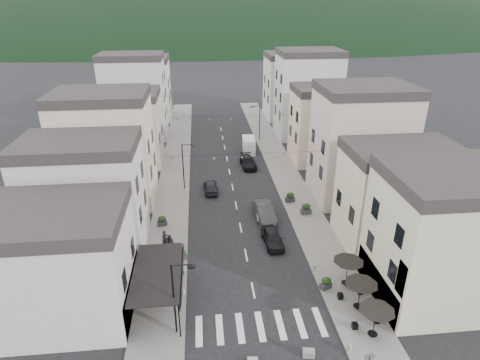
# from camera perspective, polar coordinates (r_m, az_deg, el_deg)

# --- Properties ---
(ground) EXTENTS (700.00, 700.00, 0.00)m
(ground) POSITION_cam_1_polar(r_m,az_deg,el_deg) (30.13, 3.50, -22.70)
(ground) COLOR black
(ground) RESTS_ON ground
(sidewalk_left) EXTENTS (4.00, 76.00, 0.12)m
(sidewalk_left) POSITION_cam_1_polar(r_m,az_deg,el_deg) (56.72, -9.17, 1.33)
(sidewalk_left) COLOR slate
(sidewalk_left) RESTS_ON ground
(sidewalk_right) EXTENTS (4.00, 76.00, 0.12)m
(sidewalk_right) POSITION_cam_1_polar(r_m,az_deg,el_deg) (57.71, 5.86, 1.94)
(sidewalk_right) COLOR slate
(sidewalk_right) RESTS_ON ground
(hill_backdrop) EXTENTS (640.00, 360.00, 70.00)m
(hill_backdrop) POSITION_cam_1_polar(r_m,az_deg,el_deg) (320.92, -5.53, 20.46)
(hill_backdrop) COLOR black
(hill_backdrop) RESTS_ON ground
(boutique_building) EXTENTS (12.00, 8.00, 8.00)m
(boutique_building) POSITION_cam_1_polar(r_m,az_deg,el_deg) (33.11, -26.01, -11.46)
(boutique_building) COLOR #B6B0A7
(boutique_building) RESTS_ON ground
(bistro_building) EXTENTS (10.00, 8.00, 10.00)m
(bistro_building) POSITION_cam_1_polar(r_m,az_deg,el_deg) (34.77, 27.15, -7.95)
(bistro_building) COLOR beige
(bistro_building) RESTS_ON ground
(boutique_awning) EXTENTS (3.77, 7.50, 3.28)m
(boutique_awning) POSITION_cam_1_polar(r_m,az_deg,el_deg) (31.68, -11.24, -12.83)
(boutique_awning) COLOR black
(boutique_awning) RESTS_ON ground
(buildings_row_left) EXTENTS (10.20, 54.16, 14.00)m
(buildings_row_left) POSITION_cam_1_polar(r_m,az_deg,el_deg) (61.00, -15.95, 8.40)
(buildings_row_left) COLOR #B6B0A7
(buildings_row_left) RESTS_ON ground
(buildings_row_right) EXTENTS (10.20, 54.16, 14.50)m
(buildings_row_right) POSITION_cam_1_polar(r_m,az_deg,el_deg) (61.65, 11.74, 9.18)
(buildings_row_right) COLOR beige
(buildings_row_right) RESTS_ON ground
(cafe_terrace) EXTENTS (2.50, 8.10, 2.53)m
(cafe_terrace) POSITION_cam_1_polar(r_m,az_deg,el_deg) (32.36, 16.82, -14.31)
(cafe_terrace) COLOR black
(cafe_terrace) RESTS_ON ground
(streetlamp_left_near) EXTENTS (1.70, 0.56, 6.00)m
(streetlamp_left_near) POSITION_cam_1_polar(r_m,az_deg,el_deg) (28.85, -8.89, -15.44)
(streetlamp_left_near) COLOR black
(streetlamp_left_near) RESTS_ON ground
(streetlamp_left_far) EXTENTS (1.70, 0.56, 6.00)m
(streetlamp_left_far) POSITION_cam_1_polar(r_m,az_deg,el_deg) (49.71, -7.81, 2.56)
(streetlamp_left_far) COLOR black
(streetlamp_left_far) RESTS_ON ground
(streetlamp_right_far) EXTENTS (1.70, 0.56, 6.00)m
(streetlamp_right_far) POSITION_cam_1_polar(r_m,az_deg,el_deg) (67.41, 2.57, 8.66)
(streetlamp_right_far) COLOR black
(streetlamp_right_far) RESTS_ON ground
(bollards) EXTENTS (11.66, 10.26, 0.60)m
(bollards) POSITION_cam_1_polar(r_m,az_deg,el_deg) (33.78, 2.00, -15.41)
(bollards) COLOR gray
(bollards) RESTS_ON ground
(bunting_near) EXTENTS (19.00, 0.28, 0.62)m
(bunting_near) POSITION_cam_1_polar(r_m,az_deg,el_deg) (45.39, -0.70, 3.28)
(bunting_near) COLOR black
(bunting_near) RESTS_ON ground
(bunting_far) EXTENTS (19.00, 0.28, 0.62)m
(bunting_far) POSITION_cam_1_polar(r_m,az_deg,el_deg) (60.53, -2.09, 8.74)
(bunting_far) COLOR black
(bunting_far) RESTS_ON ground
(parked_car_a) EXTENTS (1.97, 4.31, 1.43)m
(parked_car_a) POSITION_cam_1_polar(r_m,az_deg,el_deg) (39.65, 4.67, -8.20)
(parked_car_a) COLOR black
(parked_car_a) RESTS_ON ground
(parked_car_b) EXTENTS (2.11, 5.18, 1.67)m
(parked_car_b) POSITION_cam_1_polar(r_m,az_deg,el_deg) (43.76, 3.54, -4.59)
(parked_car_b) COLOR #2D2E30
(parked_car_b) RESTS_ON ground
(parked_car_c) EXTENTS (2.07, 4.49, 1.25)m
(parked_car_c) POSITION_cam_1_polar(r_m,az_deg,el_deg) (44.49, 3.44, -4.38)
(parked_car_c) COLOR gray
(parked_car_c) RESTS_ON ground
(parked_car_d) EXTENTS (2.23, 4.89, 1.39)m
(parked_car_d) POSITION_cam_1_polar(r_m,az_deg,el_deg) (57.22, 1.16, 2.55)
(parked_car_d) COLOR black
(parked_car_d) RESTS_ON ground
(parked_car_e) EXTENTS (1.83, 4.16, 1.39)m
(parked_car_e) POSITION_cam_1_polar(r_m,az_deg,el_deg) (49.91, -4.18, -0.94)
(parked_car_e) COLOR black
(parked_car_e) RESTS_ON ground
(delivery_van) EXTENTS (2.27, 4.92, 2.29)m
(delivery_van) POSITION_cam_1_polar(r_m,az_deg,el_deg) (62.94, 1.25, 5.05)
(delivery_van) COLOR silver
(delivery_van) RESTS_ON ground
(pedestrian_a) EXTENTS (0.86, 0.79, 1.98)m
(pedestrian_a) POSITION_cam_1_polar(r_m,az_deg,el_deg) (39.12, -10.59, -8.39)
(pedestrian_a) COLOR black
(pedestrian_a) RESTS_ON sidewalk_left
(pedestrian_b) EXTENTS (1.04, 0.90, 1.82)m
(pedestrian_b) POSITION_cam_1_polar(r_m,az_deg,el_deg) (38.65, -9.90, -8.92)
(pedestrian_b) COLOR black
(pedestrian_b) RESTS_ON sidewalk_left
(concrete_block_a) EXTENTS (0.87, 0.63, 0.50)m
(concrete_block_a) POSITION_cam_1_polar(r_m,az_deg,el_deg) (29.78, 9.74, -23.11)
(concrete_block_a) COLOR gray
(concrete_block_a) RESTS_ON ground
(planter_la) EXTENTS (1.10, 0.84, 1.10)m
(planter_la) POSITION_cam_1_polar(r_m,az_deg,el_deg) (37.71, -8.36, -10.44)
(planter_la) COLOR #2E2E30
(planter_la) RESTS_ON sidewalk_left
(planter_lb) EXTENTS (1.08, 0.75, 1.10)m
(planter_lb) POSITION_cam_1_polar(r_m,az_deg,el_deg) (43.22, -11.02, -5.72)
(planter_lb) COLOR #2A2A2D
(planter_lb) RESTS_ON sidewalk_left
(planter_ra) EXTENTS (1.09, 0.88, 1.07)m
(planter_ra) POSITION_cam_1_polar(r_m,az_deg,el_deg) (34.86, 12.13, -14.12)
(planter_ra) COLOR #302F32
(planter_ra) RESTS_ON sidewalk_right
(planter_rb) EXTENTS (1.22, 0.82, 1.25)m
(planter_rb) POSITION_cam_1_polar(r_m,az_deg,el_deg) (45.18, 9.38, -4.06)
(planter_rb) COLOR #313033
(planter_rb) RESTS_ON sidewalk_right
(planter_rc) EXTENTS (1.18, 0.85, 1.19)m
(planter_rc) POSITION_cam_1_polar(r_m,az_deg,el_deg) (47.54, 7.14, -2.44)
(planter_rc) COLOR #2A2A2C
(planter_rc) RESTS_ON sidewalk_right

